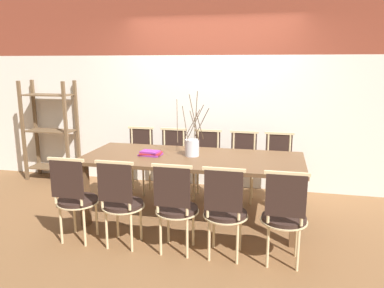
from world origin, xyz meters
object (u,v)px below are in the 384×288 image
object	(u,v)px
vase_centerpiece	(192,146)
chair_far_center	(206,162)
shelving_rack	(51,131)
book_stack	(151,153)
chair_near_center	(176,205)
dining_table	(192,164)

from	to	relation	value
vase_centerpiece	chair_far_center	bearing A→B (deg)	88.42
shelving_rack	book_stack	bearing A→B (deg)	-28.78
vase_centerpiece	chair_near_center	bearing A→B (deg)	-87.73
dining_table	book_stack	xyz separation A→B (m)	(-0.49, -0.04, 0.12)
dining_table	book_stack	bearing A→B (deg)	-175.65
book_stack	shelving_rack	bearing A→B (deg)	151.22
chair_far_center	shelving_rack	bearing A→B (deg)	-6.18
chair_far_center	book_stack	xyz separation A→B (m)	(-0.50, -0.85, 0.30)
book_stack	shelving_rack	world-z (taller)	shelving_rack
book_stack	dining_table	bearing A→B (deg)	4.35
chair_near_center	book_stack	bearing A→B (deg)	123.51
dining_table	book_stack	size ratio (longest dim) A/B	9.52
dining_table	shelving_rack	distance (m)	2.77
chair_far_center	vase_centerpiece	bearing A→B (deg)	88.42
vase_centerpiece	book_stack	world-z (taller)	vase_centerpiece
chair_near_center	vase_centerpiece	size ratio (longest dim) A/B	1.24
dining_table	shelving_rack	size ratio (longest dim) A/B	1.61
chair_far_center	book_stack	size ratio (longest dim) A/B	3.51
vase_centerpiece	book_stack	distance (m)	0.49
dining_table	chair_far_center	xyz separation A→B (m)	(0.01, 0.81, -0.18)
chair_far_center	book_stack	world-z (taller)	chair_far_center
book_stack	shelving_rack	distance (m)	2.34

